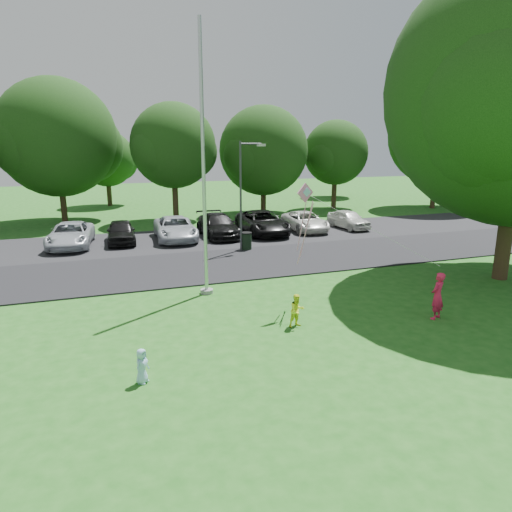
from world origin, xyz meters
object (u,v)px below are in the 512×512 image
object	(u,v)px
woman	(437,296)
kite	(307,206)
street_lamp	(244,186)
child_yellow	(297,311)
trash_can	(246,241)
child_blue	(142,366)
flagpole	(204,187)

from	to	relation	value
woman	kite	distance (m)	5.28
street_lamp	child_yellow	distance (m)	11.41
street_lamp	kite	xyz separation A→B (m)	(-0.79, -9.32, 0.13)
trash_can	child_blue	size ratio (longest dim) A/B	1.13
trash_can	kite	distance (m)	9.89
flagpole	kite	size ratio (longest dim) A/B	2.46
kite	trash_can	bearing A→B (deg)	71.27
woman	trash_can	bearing A→B (deg)	-101.27
flagpole	street_lamp	xyz separation A→B (m)	(3.73, 6.59, -0.63)
trash_can	woman	bearing A→B (deg)	-76.72
flagpole	woman	bearing A→B (deg)	-38.20
street_lamp	kite	world-z (taller)	street_lamp
flagpole	child_blue	distance (m)	7.92
street_lamp	child_yellow	size ratio (longest dim) A/B	5.42
street_lamp	kite	distance (m)	9.36
child_blue	street_lamp	bearing A→B (deg)	10.91
child_blue	kite	bearing A→B (deg)	-20.79
flagpole	woman	size ratio (longest dim) A/B	6.22
child_yellow	flagpole	bearing A→B (deg)	105.43
flagpole	child_yellow	size ratio (longest dim) A/B	9.21
trash_can	child_yellow	distance (m)	11.04
trash_can	kite	size ratio (longest dim) A/B	0.25
flagpole	child_blue	size ratio (longest dim) A/B	11.24
trash_can	woman	distance (m)	12.14
kite	child_yellow	bearing A→B (deg)	-136.30
trash_can	child_yellow	xyz separation A→B (m)	(-1.90, -10.87, 0.04)
flagpole	kite	distance (m)	4.04
street_lamp	child_blue	distance (m)	14.89
flagpole	trash_can	distance (m)	8.46
child_yellow	woman	bearing A→B (deg)	-20.23
woman	child_yellow	distance (m)	4.78
child_blue	trash_can	bearing A→B (deg)	10.58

